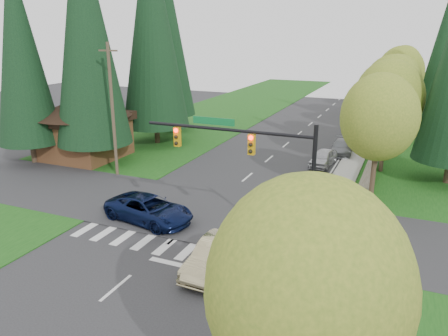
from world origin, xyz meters
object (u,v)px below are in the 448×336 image
Objects in this scene: parked_car_a at (323,158)px; parked_car_b at (342,147)px; parked_car_e at (359,105)px; parked_car_c at (354,128)px; sedan_champagne at (216,255)px; parked_car_d at (356,124)px; suv_navy at (149,209)px.

parked_car_a is 0.91× the size of parked_car_b.
parked_car_e reaches higher than parked_car_b.
parked_car_c is 15.88m from parked_car_e.
parked_car_a is 4.39m from parked_car_b.
sedan_champagne reaches higher than parked_car_d.
parked_car_b is at bearing 86.54° from sedan_champagne.
parked_car_b is at bearing -11.83° from suv_navy.
parked_car_a is at bearing -81.58° from parked_car_e.
parked_car_a is at bearing -92.43° from parked_car_d.
suv_navy is 31.57m from parked_car_d.
parked_car_e is (-1.25, 13.26, 0.05)m from parked_car_d.
sedan_champagne reaches higher than parked_car_b.
parked_car_d is (-0.15, 10.97, 0.10)m from parked_car_b.
suv_navy is 1.25× the size of parked_car_b.
parked_car_c reaches higher than parked_car_b.
parked_car_b is (0.87, 4.31, -0.04)m from parked_car_a.
parked_car_d is 0.80× the size of parked_car_e.
parked_car_b is at bearing -79.34° from parked_car_e.
suv_navy is (-5.87, 3.44, 0.00)m from sedan_champagne.
parked_car_c is 0.88× the size of parked_car_e.
parked_car_c is 2.56m from parked_car_d.
parked_car_e is (0.78, 47.27, 0.03)m from sedan_champagne.
sedan_champagne is 23.14m from parked_car_b.
suv_navy reaches higher than parked_car_d.
parked_car_c is at bearing 87.98° from sedan_champagne.
sedan_champagne reaches higher than parked_car_a.
suv_navy is 1.27× the size of parked_car_d.
suv_navy is at bearing -104.24° from parked_car_d.
parked_car_e is (-1.40, 15.82, 0.00)m from parked_car_c.
parked_car_d is (2.03, 34.01, -0.02)m from sedan_champagne.
sedan_champagne is 6.80m from suv_navy.
parked_car_a is 15.30m from parked_car_d.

